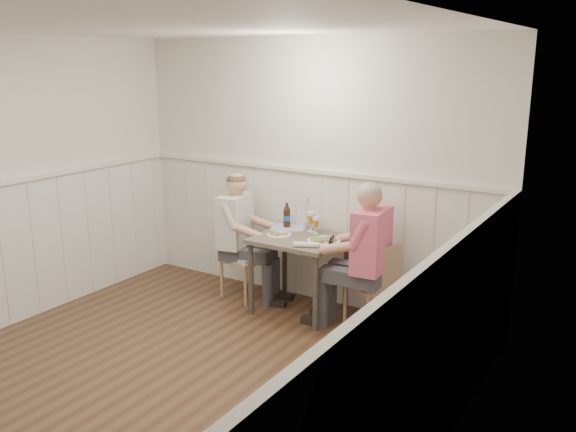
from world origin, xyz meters
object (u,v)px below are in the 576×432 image
object	(u,v)px
chair_right	(374,283)
chair_left	(242,253)
man_in_pink	(366,269)
dining_table	(299,248)
beer_bottle	(287,217)
grass_vase	(305,214)
diner_cream	(239,245)

from	to	relation	value
chair_right	chair_left	bearing A→B (deg)	179.93
chair_right	man_in_pink	bearing A→B (deg)	-116.90
dining_table	man_in_pink	bearing A→B (deg)	-4.15
beer_bottle	dining_table	bearing A→B (deg)	-39.46
chair_right	grass_vase	world-z (taller)	grass_vase
man_in_pink	grass_vase	size ratio (longest dim) A/B	4.09
diner_cream	grass_vase	distance (m)	0.76
dining_table	chair_right	size ratio (longest dim) A/B	1.01
chair_right	grass_vase	xyz separation A→B (m)	(-0.88, 0.26, 0.47)
chair_right	diner_cream	size ratio (longest dim) A/B	0.61
beer_bottle	grass_vase	bearing A→B (deg)	20.69
chair_right	grass_vase	size ratio (longest dim) A/B	2.36
dining_table	man_in_pink	world-z (taller)	man_in_pink
dining_table	chair_left	bearing A→B (deg)	176.70
dining_table	chair_right	world-z (taller)	chair_right
chair_left	diner_cream	bearing A→B (deg)	-93.19
chair_left	grass_vase	size ratio (longest dim) A/B	2.52
dining_table	chair_left	xyz separation A→B (m)	(-0.71, 0.04, -0.18)
chair_left	diner_cream	world-z (taller)	diner_cream
chair_right	beer_bottle	xyz separation A→B (m)	(-1.05, 0.19, 0.43)
diner_cream	man_in_pink	bearing A→B (deg)	-2.06
man_in_pink	grass_vase	xyz separation A→B (m)	(-0.83, 0.35, 0.32)
dining_table	diner_cream	xyz separation A→B (m)	(-0.71, -0.00, -0.09)
dining_table	chair_left	world-z (taller)	chair_left
diner_cream	grass_vase	world-z (taller)	diner_cream
dining_table	beer_bottle	distance (m)	0.43
man_in_pink	beer_bottle	world-z (taller)	man_in_pink
man_in_pink	beer_bottle	distance (m)	1.08
dining_table	beer_bottle	xyz separation A→B (m)	(-0.28, 0.23, 0.22)
grass_vase	chair_left	bearing A→B (deg)	-156.69
diner_cream	beer_bottle	bearing A→B (deg)	28.70
chair_right	beer_bottle	distance (m)	1.15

